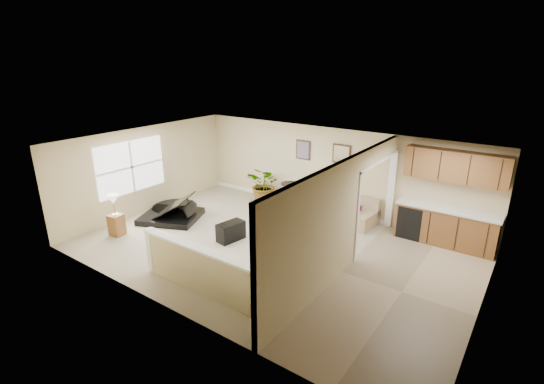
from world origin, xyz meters
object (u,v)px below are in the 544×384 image
Objects in this scene: piano_bench at (231,231)px; lamp_stand at (116,218)px; piano at (173,197)px; loveseat at (347,208)px; accent_table at (290,192)px; palm_plant at (265,185)px; small_plant at (356,216)px.

piano_bench is 3.01m from lamp_stand.
piano is 1.68m from lamp_stand.
loveseat is 6.18m from lamp_stand.
lamp_stand is (-2.66, -4.14, -0.05)m from accent_table.
accent_table is (0.04, 2.68, 0.28)m from piano_bench.
palm_plant is 4.46m from lamp_stand.
piano is 2.85m from palm_plant.
lamp_stand reaches higher than loveseat.
palm_plant reaches higher than piano_bench.
accent_table is at bearing 89.11° from piano_bench.
small_plant is at bearing 0.73° from accent_table.
small_plant reaches higher than piano_bench.
loveseat is 1.60× the size of lamp_stand.
palm_plant is 3.06m from small_plant.
small_plant is 6.36m from lamp_stand.
small_plant is (0.34, -0.11, -0.11)m from loveseat.
palm_plant is at bearing -178.71° from small_plant.
piano_bench is at bearing -90.89° from accent_table.
loveseat reaches higher than piano_bench.
palm_plant reaches higher than lamp_stand.
palm_plant is at bearing 35.83° from piano.
loveseat reaches higher than small_plant.
lamp_stand is at bearing -122.70° from accent_table.
loveseat is at bearing 8.76° from piano.
piano is at bearing 79.48° from lamp_stand.
palm_plant is 1.97× the size of small_plant.
loveseat is at bearing 4.54° from accent_table.
piano_bench is 0.59× the size of palm_plant.
piano is 3.67× the size of small_plant.
palm_plant is 1.08× the size of lamp_stand.
piano is 5.16m from small_plant.
palm_plant reaches higher than loveseat.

